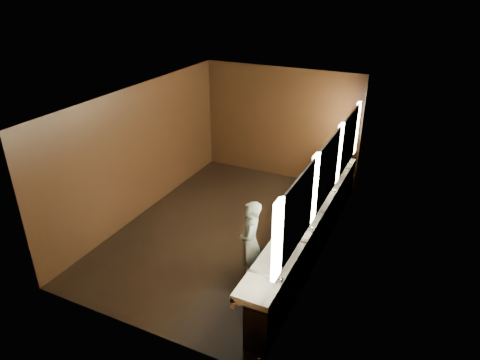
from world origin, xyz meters
name	(u,v)px	position (x,y,z in m)	size (l,w,h in m)	color
floor	(226,229)	(0.00, 0.00, 0.00)	(6.00, 6.00, 0.00)	black
ceiling	(224,97)	(0.00, 0.00, 2.80)	(4.00, 6.00, 0.02)	#2D2D2B
wall_back	(280,123)	(0.00, 3.00, 1.40)	(4.00, 0.02, 2.80)	black
wall_front	(125,250)	(0.00, -3.00, 1.40)	(4.00, 0.02, 2.80)	black
wall_left	(141,151)	(-2.00, 0.00, 1.40)	(0.02, 6.00, 2.80)	black
wall_right	(327,188)	(2.00, 0.00, 1.40)	(0.02, 6.00, 2.80)	black
sink_counter	(312,229)	(1.79, 0.00, 0.50)	(0.55, 5.40, 1.01)	black
mirror_band	(328,170)	(1.98, 0.00, 1.75)	(0.06, 5.03, 1.15)	#FFF5C9
person	(250,242)	(1.08, -1.20, 0.74)	(0.54, 0.36, 1.49)	#85B2C7
trash_bin	(296,243)	(1.58, -0.21, 0.25)	(0.32, 0.32, 0.50)	black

